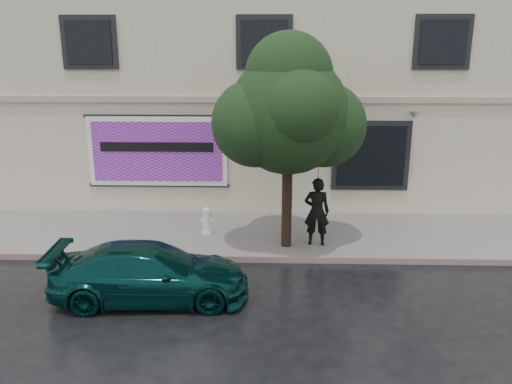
{
  "coord_description": "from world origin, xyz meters",
  "views": [
    {
      "loc": [
        0.21,
        -9.75,
        4.87
      ],
      "look_at": [
        -0.15,
        2.2,
        1.56
      ],
      "focal_mm": 35.0,
      "sensor_mm": 36.0,
      "label": 1
    }
  ],
  "objects_px": {
    "car": "(150,273)",
    "street_tree": "(288,115)",
    "pedestrian": "(317,212)",
    "fire_hydrant": "(207,221)"
  },
  "relations": [
    {
      "from": "car",
      "to": "street_tree",
      "type": "relative_size",
      "value": 0.83
    },
    {
      "from": "pedestrian",
      "to": "fire_hydrant",
      "type": "xyz_separation_m",
      "value": [
        -2.89,
        0.69,
        -0.51
      ]
    },
    {
      "from": "car",
      "to": "pedestrian",
      "type": "height_order",
      "value": "pedestrian"
    },
    {
      "from": "pedestrian",
      "to": "street_tree",
      "type": "height_order",
      "value": "street_tree"
    },
    {
      "from": "pedestrian",
      "to": "street_tree",
      "type": "xyz_separation_m",
      "value": [
        -0.76,
        -0.11,
        2.45
      ]
    },
    {
      "from": "pedestrian",
      "to": "street_tree",
      "type": "relative_size",
      "value": 0.37
    },
    {
      "from": "pedestrian",
      "to": "fire_hydrant",
      "type": "height_order",
      "value": "pedestrian"
    },
    {
      "from": "street_tree",
      "to": "fire_hydrant",
      "type": "height_order",
      "value": "street_tree"
    },
    {
      "from": "pedestrian",
      "to": "fire_hydrant",
      "type": "bearing_deg",
      "value": -7.55
    },
    {
      "from": "street_tree",
      "to": "fire_hydrant",
      "type": "bearing_deg",
      "value": 159.35
    }
  ]
}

